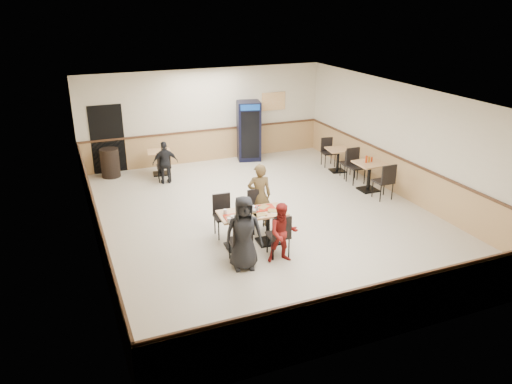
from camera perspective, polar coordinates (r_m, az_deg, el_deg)
name	(u,v)px	position (r m, az deg, el deg)	size (l,w,h in m)	color
ground	(266,218)	(12.31, 1.17, -2.96)	(10.00, 10.00, 0.00)	beige
room_shell	(287,158)	(14.96, 3.57, 3.87)	(10.00, 10.00, 10.00)	silver
main_table	(252,223)	(10.80, -0.43, -3.60)	(1.49, 0.81, 0.78)	black
main_chairs	(250,225)	(10.80, -0.69, -3.75)	(1.39, 1.77, 0.98)	black
diner_woman_left	(244,233)	(9.81, -1.40, -4.70)	(0.75, 0.49, 1.53)	black
diner_woman_right	(283,233)	(10.12, 3.09, -4.69)	(0.62, 0.48, 1.27)	maroon
diner_man_opposite	(259,195)	(11.60, 0.39, -0.40)	(0.56, 0.37, 1.54)	brown
lone_diner	(165,163)	(14.62, -10.33, 3.33)	(0.73, 0.31, 1.25)	black
tabletop_clutter	(250,213)	(10.61, -0.71, -2.38)	(1.29, 0.63, 0.12)	#AA1E0B
side_table_near	(369,172)	(14.20, 12.82, 2.24)	(0.76, 0.76, 0.82)	black
side_table_near_chair_south	(383,180)	(13.72, 14.34, 1.29)	(0.48, 0.48, 1.03)	black
side_table_near_chair_north	(356,166)	(14.72, 11.39, 2.93)	(0.48, 0.48, 1.03)	black
side_table_far	(338,157)	(15.63, 9.36, 4.02)	(0.77, 0.77, 0.72)	black
side_table_far_chair_south	(348,163)	(15.17, 10.48, 3.32)	(0.42, 0.42, 0.92)	black
side_table_far_chair_north	(329,152)	(16.11, 8.29, 4.53)	(0.42, 0.42, 0.92)	black
condiment_caddy	(368,159)	(14.11, 12.72, 3.67)	(0.23, 0.06, 0.20)	#B3320C
back_table	(160,159)	(15.44, -10.97, 3.72)	(0.77, 0.77, 0.73)	black
back_table_chair_lone	(164,165)	(14.90, -10.49, 3.01)	(0.43, 0.43, 0.93)	black
pepsi_cooler	(249,131)	(16.49, -0.84, 7.01)	(0.88, 0.88, 1.94)	black
trash_bin	(110,163)	(15.60, -16.33, 3.22)	(0.55, 0.55, 0.87)	black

